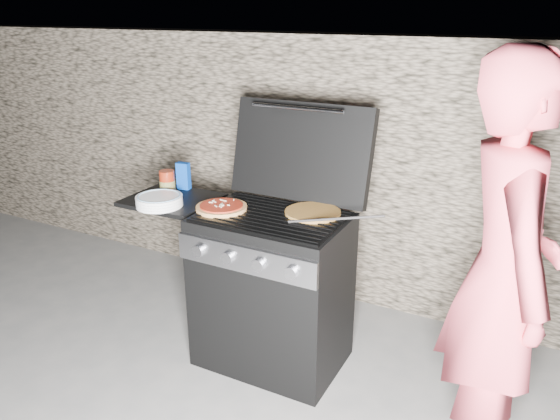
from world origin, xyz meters
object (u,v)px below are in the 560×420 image
at_px(gas_grill, 235,281).
at_px(sauce_jar, 167,182).
at_px(person, 502,278).
at_px(pizza_topped, 221,207).

bearing_deg(gas_grill, sauce_jar, 172.93).
bearing_deg(sauce_jar, person, -8.22).
xyz_separation_m(gas_grill, sauce_jar, (-0.50, 0.06, 0.52)).
height_order(gas_grill, person, person).
bearing_deg(gas_grill, pizza_topped, -129.97).
distance_m(gas_grill, pizza_topped, 0.48).
height_order(sauce_jar, person, person).
bearing_deg(person, gas_grill, 60.52).
xyz_separation_m(sauce_jar, person, (1.94, -0.28, -0.05)).
relative_size(gas_grill, pizza_topped, 4.74).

